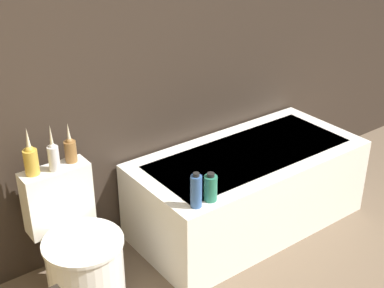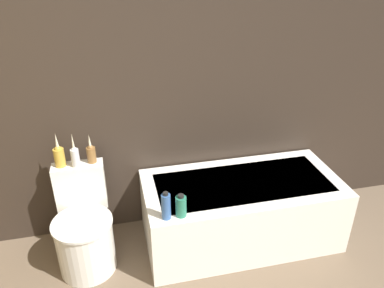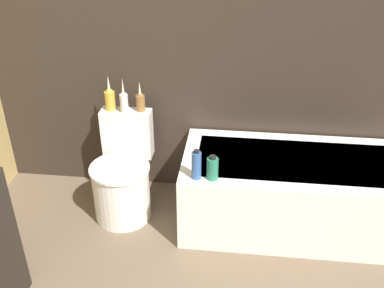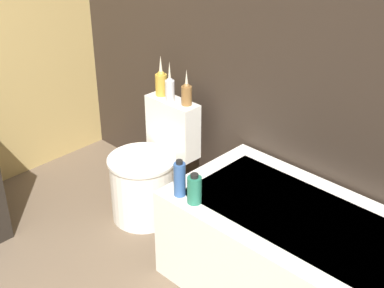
{
  "view_description": "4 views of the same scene",
  "coord_description": "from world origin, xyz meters",
  "px_view_note": "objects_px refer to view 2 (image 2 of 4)",
  "views": [
    {
      "loc": [
        -1.35,
        -0.24,
        2.17
      ],
      "look_at": [
        0.24,
        1.89,
        0.82
      ],
      "focal_mm": 50.0,
      "sensor_mm": 36.0,
      "label": 1
    },
    {
      "loc": [
        -0.15,
        -0.29,
        2.18
      ],
      "look_at": [
        0.35,
        1.87,
        1.01
      ],
      "focal_mm": 35.0,
      "sensor_mm": 36.0,
      "label": 2
    },
    {
      "loc": [
        0.38,
        -0.68,
        2.2
      ],
      "look_at": [
        0.1,
        1.76,
        0.77
      ],
      "focal_mm": 42.0,
      "sensor_mm": 36.0,
      "label": 3
    },
    {
      "loc": [
        1.82,
        0.08,
        2.13
      ],
      "look_at": [
        0.16,
        1.78,
        0.83
      ],
      "focal_mm": 50.0,
      "sensor_mm": 36.0,
      "label": 4
    }
  ],
  "objects_px": {
    "toilet": "(85,232)",
    "vase_gold": "(59,155)",
    "bathtub": "(241,210)",
    "vase_bronze": "(91,153)",
    "shampoo_bottle_short": "(181,206)",
    "shampoo_bottle_tall": "(166,206)",
    "vase_silver": "(75,156)"
  },
  "relations": [
    {
      "from": "vase_bronze",
      "to": "shampoo_bottle_tall",
      "type": "bearing_deg",
      "value": -48.24
    },
    {
      "from": "toilet",
      "to": "vase_gold",
      "type": "height_order",
      "value": "vase_gold"
    },
    {
      "from": "bathtub",
      "to": "shampoo_bottle_short",
      "type": "bearing_deg",
      "value": -152.53
    },
    {
      "from": "bathtub",
      "to": "toilet",
      "type": "bearing_deg",
      "value": -179.69
    },
    {
      "from": "vase_silver",
      "to": "shampoo_bottle_tall",
      "type": "xyz_separation_m",
      "value": [
        0.58,
        -0.49,
        -0.19
      ]
    },
    {
      "from": "vase_gold",
      "to": "vase_silver",
      "type": "distance_m",
      "value": 0.12
    },
    {
      "from": "toilet",
      "to": "vase_gold",
      "type": "xyz_separation_m",
      "value": [
        -0.11,
        0.23,
        0.55
      ]
    },
    {
      "from": "vase_silver",
      "to": "toilet",
      "type": "bearing_deg",
      "value": -90.0
    },
    {
      "from": "shampoo_bottle_tall",
      "to": "shampoo_bottle_short",
      "type": "height_order",
      "value": "shampoo_bottle_tall"
    },
    {
      "from": "bathtub",
      "to": "vase_gold",
      "type": "distance_m",
      "value": 1.48
    },
    {
      "from": "bathtub",
      "to": "toilet",
      "type": "xyz_separation_m",
      "value": [
        -1.23,
        -0.01,
        0.01
      ]
    },
    {
      "from": "bathtub",
      "to": "vase_silver",
      "type": "xyz_separation_m",
      "value": [
        -1.23,
        0.19,
        0.56
      ]
    },
    {
      "from": "bathtub",
      "to": "vase_silver",
      "type": "relative_size",
      "value": 5.88
    },
    {
      "from": "vase_bronze",
      "to": "shampoo_bottle_tall",
      "type": "relative_size",
      "value": 1.1
    },
    {
      "from": "shampoo_bottle_short",
      "to": "bathtub",
      "type": "bearing_deg",
      "value": 27.47
    },
    {
      "from": "toilet",
      "to": "vase_silver",
      "type": "distance_m",
      "value": 0.58
    },
    {
      "from": "toilet",
      "to": "shampoo_bottle_tall",
      "type": "relative_size",
      "value": 3.58
    },
    {
      "from": "vase_bronze",
      "to": "shampoo_bottle_tall",
      "type": "height_order",
      "value": "vase_bronze"
    },
    {
      "from": "vase_silver",
      "to": "vase_bronze",
      "type": "relative_size",
      "value": 1.15
    },
    {
      "from": "bathtub",
      "to": "shampoo_bottle_tall",
      "type": "distance_m",
      "value": 0.81
    },
    {
      "from": "bathtub",
      "to": "toilet",
      "type": "relative_size",
      "value": 2.07
    },
    {
      "from": "bathtub",
      "to": "shampoo_bottle_tall",
      "type": "xyz_separation_m",
      "value": [
        -0.66,
        -0.29,
        0.37
      ]
    },
    {
      "from": "bathtub",
      "to": "vase_bronze",
      "type": "height_order",
      "value": "vase_bronze"
    },
    {
      "from": "bathtub",
      "to": "vase_silver",
      "type": "distance_m",
      "value": 1.37
    },
    {
      "from": "toilet",
      "to": "vase_gold",
      "type": "bearing_deg",
      "value": 115.84
    },
    {
      "from": "vase_gold",
      "to": "shampoo_bottle_tall",
      "type": "distance_m",
      "value": 0.89
    },
    {
      "from": "vase_bronze",
      "to": "shampoo_bottle_short",
      "type": "relative_size",
      "value": 1.35
    },
    {
      "from": "vase_gold",
      "to": "toilet",
      "type": "bearing_deg",
      "value": -64.16
    },
    {
      "from": "shampoo_bottle_tall",
      "to": "shampoo_bottle_short",
      "type": "bearing_deg",
      "value": 2.53
    },
    {
      "from": "vase_gold",
      "to": "vase_bronze",
      "type": "bearing_deg",
      "value": 1.42
    },
    {
      "from": "toilet",
      "to": "shampoo_bottle_tall",
      "type": "height_order",
      "value": "shampoo_bottle_tall"
    },
    {
      "from": "vase_bronze",
      "to": "vase_silver",
      "type": "bearing_deg",
      "value": -162.3
    }
  ]
}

